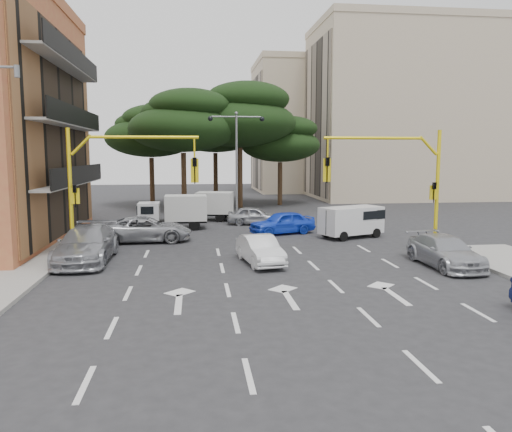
{
  "coord_description": "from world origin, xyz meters",
  "views": [
    {
      "loc": [
        -3.13,
        -20.94,
        4.87
      ],
      "look_at": [
        0.08,
        4.97,
        1.6
      ],
      "focal_mm": 35.0,
      "sensor_mm": 36.0,
      "label": 1
    }
  ],
  "objects_px": {
    "car_silver_wagon": "(87,244)",
    "car_silver_parked": "(445,251)",
    "box_truck_b": "(204,206)",
    "car_blue_compact": "(282,223)",
    "car_silver_cross_a": "(146,229)",
    "signal_mast_left": "(111,176)",
    "signal_mast_right": "(402,174)",
    "box_truck_a": "(173,212)",
    "street_lamp_center": "(236,146)",
    "car_white_hatch": "(260,250)",
    "car_silver_cross_b": "(254,216)",
    "van_white": "(351,222)"
  },
  "relations": [
    {
      "from": "car_silver_wagon",
      "to": "car_silver_parked",
      "type": "bearing_deg",
      "value": -10.34
    },
    {
      "from": "car_silver_wagon",
      "to": "box_truck_b",
      "type": "relative_size",
      "value": 1.31
    },
    {
      "from": "car_blue_compact",
      "to": "car_silver_cross_a",
      "type": "bearing_deg",
      "value": -95.49
    },
    {
      "from": "signal_mast_left",
      "to": "car_silver_cross_a",
      "type": "xyz_separation_m",
      "value": [
        0.97,
        5.01,
        -3.19
      ]
    },
    {
      "from": "signal_mast_right",
      "to": "box_truck_a",
      "type": "height_order",
      "value": "signal_mast_right"
    },
    {
      "from": "street_lamp_center",
      "to": "car_blue_compact",
      "type": "relative_size",
      "value": 1.92
    },
    {
      "from": "car_white_hatch",
      "to": "car_blue_compact",
      "type": "xyz_separation_m",
      "value": [
        2.43,
        8.09,
        0.07
      ]
    },
    {
      "from": "car_silver_parked",
      "to": "box_truck_b",
      "type": "distance_m",
      "value": 19.23
    },
    {
      "from": "car_silver_cross_b",
      "to": "car_white_hatch",
      "type": "bearing_deg",
      "value": -175.63
    },
    {
      "from": "car_silver_parked",
      "to": "van_white",
      "type": "relative_size",
      "value": 1.25
    },
    {
      "from": "car_blue_compact",
      "to": "car_silver_parked",
      "type": "distance_m",
      "value": 11.08
    },
    {
      "from": "signal_mast_left",
      "to": "car_silver_cross_a",
      "type": "distance_m",
      "value": 6.02
    },
    {
      "from": "signal_mast_right",
      "to": "car_silver_cross_a",
      "type": "distance_m",
      "value": 13.96
    },
    {
      "from": "car_blue_compact",
      "to": "signal_mast_left",
      "type": "bearing_deg",
      "value": -70.82
    },
    {
      "from": "street_lamp_center",
      "to": "box_truck_a",
      "type": "bearing_deg",
      "value": -135.54
    },
    {
      "from": "signal_mast_right",
      "to": "car_silver_wagon",
      "type": "xyz_separation_m",
      "value": [
        -14.8,
        0.01,
        -3.08
      ]
    },
    {
      "from": "street_lamp_center",
      "to": "box_truck_b",
      "type": "bearing_deg",
      "value": -168.36
    },
    {
      "from": "car_blue_compact",
      "to": "car_silver_parked",
      "type": "bearing_deg",
      "value": 11.58
    },
    {
      "from": "car_silver_wagon",
      "to": "car_silver_parked",
      "type": "xyz_separation_m",
      "value": [
        15.6,
        -2.91,
        -0.14
      ]
    },
    {
      "from": "car_white_hatch",
      "to": "car_silver_cross_b",
      "type": "bearing_deg",
      "value": 75.07
    },
    {
      "from": "van_white",
      "to": "car_white_hatch",
      "type": "bearing_deg",
      "value": -67.42
    },
    {
      "from": "car_silver_cross_b",
      "to": "car_silver_parked",
      "type": "bearing_deg",
      "value": -144.26
    },
    {
      "from": "signal_mast_right",
      "to": "car_silver_parked",
      "type": "distance_m",
      "value": 4.4
    },
    {
      "from": "street_lamp_center",
      "to": "box_truck_b",
      "type": "distance_m",
      "value": 5.03
    },
    {
      "from": "car_blue_compact",
      "to": "car_silver_cross_a",
      "type": "xyz_separation_m",
      "value": [
        -7.99,
        -1.75,
        0.01
      ]
    },
    {
      "from": "street_lamp_center",
      "to": "car_silver_parked",
      "type": "xyz_separation_m",
      "value": [
        7.6,
        -16.91,
        -4.76
      ]
    },
    {
      "from": "car_white_hatch",
      "to": "van_white",
      "type": "xyz_separation_m",
      "value": [
        6.18,
        6.23,
        0.29
      ]
    },
    {
      "from": "box_truck_b",
      "to": "car_silver_wagon",
      "type": "bearing_deg",
      "value": 169.14
    },
    {
      "from": "car_silver_cross_a",
      "to": "box_truck_a",
      "type": "distance_m",
      "value": 4.79
    },
    {
      "from": "car_white_hatch",
      "to": "car_silver_cross_b",
      "type": "relative_size",
      "value": 1.04
    },
    {
      "from": "signal_mast_left",
      "to": "street_lamp_center",
      "type": "height_order",
      "value": "street_lamp_center"
    },
    {
      "from": "box_truck_a",
      "to": "van_white",
      "type": "bearing_deg",
      "value": -114.91
    },
    {
      "from": "street_lamp_center",
      "to": "car_white_hatch",
      "type": "xyz_separation_m",
      "value": [
        -0.27,
        -15.34,
        -4.8
      ]
    },
    {
      "from": "car_blue_compact",
      "to": "car_white_hatch",
      "type": "bearing_deg",
      "value": -34.54
    },
    {
      "from": "car_silver_cross_b",
      "to": "car_silver_parked",
      "type": "xyz_separation_m",
      "value": [
        6.65,
        -13.83,
        0.05
      ]
    },
    {
      "from": "car_silver_parked",
      "to": "box_truck_b",
      "type": "relative_size",
      "value": 1.08
    },
    {
      "from": "car_white_hatch",
      "to": "car_silver_wagon",
      "type": "distance_m",
      "value": 7.85
    },
    {
      "from": "car_silver_wagon",
      "to": "box_truck_b",
      "type": "xyz_separation_m",
      "value": [
        5.57,
        13.5,
        0.24
      ]
    },
    {
      "from": "car_silver_wagon",
      "to": "car_silver_cross_a",
      "type": "bearing_deg",
      "value": 66.8
    },
    {
      "from": "signal_mast_left",
      "to": "box_truck_a",
      "type": "height_order",
      "value": "signal_mast_left"
    },
    {
      "from": "car_silver_cross_b",
      "to": "van_white",
      "type": "bearing_deg",
      "value": -130.47
    },
    {
      "from": "signal_mast_right",
      "to": "street_lamp_center",
      "type": "distance_m",
      "value": 15.65
    },
    {
      "from": "car_white_hatch",
      "to": "car_silver_wagon",
      "type": "xyz_separation_m",
      "value": [
        -7.73,
        1.34,
        0.18
      ]
    },
    {
      "from": "street_lamp_center",
      "to": "car_silver_cross_b",
      "type": "distance_m",
      "value": 5.79
    },
    {
      "from": "car_silver_cross_b",
      "to": "signal_mast_left",
      "type": "bearing_deg",
      "value": 154.69
    },
    {
      "from": "signal_mast_left",
      "to": "van_white",
      "type": "distance_m",
      "value": 13.95
    },
    {
      "from": "signal_mast_right",
      "to": "car_white_hatch",
      "type": "height_order",
      "value": "signal_mast_right"
    },
    {
      "from": "car_silver_cross_a",
      "to": "van_white",
      "type": "distance_m",
      "value": 11.75
    },
    {
      "from": "signal_mast_left",
      "to": "car_blue_compact",
      "type": "xyz_separation_m",
      "value": [
        8.96,
        6.76,
        -3.19
      ]
    },
    {
      "from": "car_blue_compact",
      "to": "car_silver_wagon",
      "type": "bearing_deg",
      "value": -74.23
    }
  ]
}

